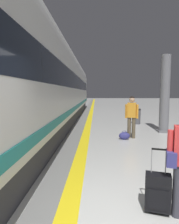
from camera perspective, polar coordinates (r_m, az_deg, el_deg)
safety_line_strip at (r=12.17m, az=-0.23°, el=-3.07°), size 0.36×80.00×0.01m
tactile_edge_band at (r=12.19m, az=-1.93°, el=-3.06°), size 0.68×80.00×0.01m
high_speed_train at (r=9.26m, az=-14.74°, el=9.46°), size 2.94×32.87×4.97m
rolling_suitcase_foreground at (r=3.42m, az=19.43°, el=-21.31°), size 0.42×0.32×1.02m
passenger_near at (r=8.10m, az=12.30°, el=-0.57°), size 0.52×0.29×1.73m
duffel_bag_near at (r=7.93m, az=10.23°, el=-6.90°), size 0.44×0.26×0.36m
platform_pillar at (r=9.74m, az=21.27°, el=4.48°), size 0.56×0.56×3.60m
waste_bin at (r=11.88m, az=13.73°, el=-1.24°), size 0.46×0.46×0.91m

